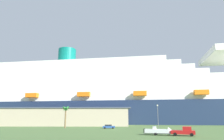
{
  "coord_description": "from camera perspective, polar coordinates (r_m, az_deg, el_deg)",
  "views": [
    {
      "loc": [
        7.71,
        -77.27,
        4.38
      ],
      "look_at": [
        -4.44,
        31.96,
        29.77
      ],
      "focal_mm": 32.91,
      "sensor_mm": 36.0,
      "label": 1
    }
  ],
  "objects": [
    {
      "name": "ground_plane",
      "position": [
        107.64,
        2.32,
        -15.33
      ],
      "size": [
        600.0,
        600.0,
        0.0
      ],
      "primitive_type": "plane",
      "color": "#4C6B38"
    },
    {
      "name": "cruise_ship",
      "position": [
        147.69,
        1.07,
        -7.96
      ],
      "size": [
        302.05,
        51.03,
        64.92
      ],
      "color": "#1E2D4C",
      "rests_on": "ground_plane"
    },
    {
      "name": "terminal_building",
      "position": [
        117.22,
        -13.38,
        -12.52
      ],
      "size": [
        73.8,
        28.93,
        9.32
      ],
      "color": "#B7A88C",
      "rests_on": "ground_plane"
    },
    {
      "name": "pickup_truck",
      "position": [
        54.74,
        19.35,
        -15.8
      ],
      "size": [
        5.91,
        3.26,
        2.2
      ],
      "color": "red",
      "rests_on": "ground_plane"
    },
    {
      "name": "small_boat_on_trailer",
      "position": [
        55.13,
        13.2,
        -16.24
      ],
      "size": [
        8.3,
        3.58,
        2.15
      ],
      "color": "#595960",
      "rests_on": "ground_plane"
    },
    {
      "name": "palm_tree",
      "position": [
        90.96,
        -12.73,
        -10.96
      ],
      "size": [
        3.08,
        3.05,
        9.0
      ],
      "color": "brown",
      "rests_on": "ground_plane"
    },
    {
      "name": "street_lamp",
      "position": [
        77.32,
        12.6,
        -11.73
      ],
      "size": [
        0.56,
        0.56,
        8.87
      ],
      "color": "slate",
      "rests_on": "ground_plane"
    },
    {
      "name": "parked_car_blue_suv",
      "position": [
        83.99,
        -0.93,
        -15.43
      ],
      "size": [
        4.96,
        2.5,
        1.58
      ],
      "color": "#264C99",
      "rests_on": "ground_plane"
    }
  ]
}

